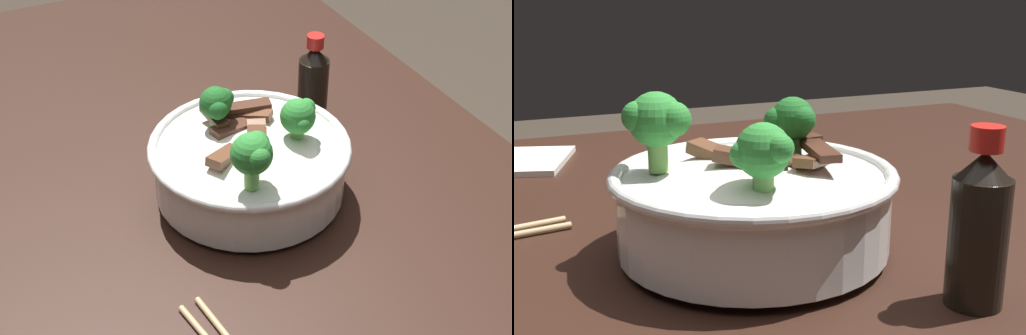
{
  "view_description": "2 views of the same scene",
  "coord_description": "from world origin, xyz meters",
  "views": [
    {
      "loc": [
        0.57,
        -0.2,
        1.39
      ],
      "look_at": [
        -0.07,
        0.11,
        0.84
      ],
      "focal_mm": 50.28,
      "sensor_mm": 36.0,
      "label": 1
    },
    {
      "loc": [
        0.13,
        0.58,
        1.03
      ],
      "look_at": [
        -0.08,
        0.1,
        0.89
      ],
      "focal_mm": 44.69,
      "sensor_mm": 36.0,
      "label": 2
    }
  ],
  "objects": [
    {
      "name": "soy_sauce_bottle",
      "position": [
        -0.18,
        0.25,
        0.87
      ],
      "size": [
        0.04,
        0.04,
        0.13
      ],
      "color": "black",
      "rests_on": "dining_table"
    },
    {
      "name": "rice_bowl",
      "position": [
        -0.07,
        0.1,
        0.86
      ],
      "size": [
        0.25,
        0.25,
        0.14
      ],
      "color": "white",
      "rests_on": "dining_table"
    },
    {
      "name": "dining_table",
      "position": [
        0.0,
        0.0,
        0.69
      ],
      "size": [
        1.49,
        0.94,
        0.81
      ],
      "color": "black",
      "rests_on": "ground"
    }
  ]
}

